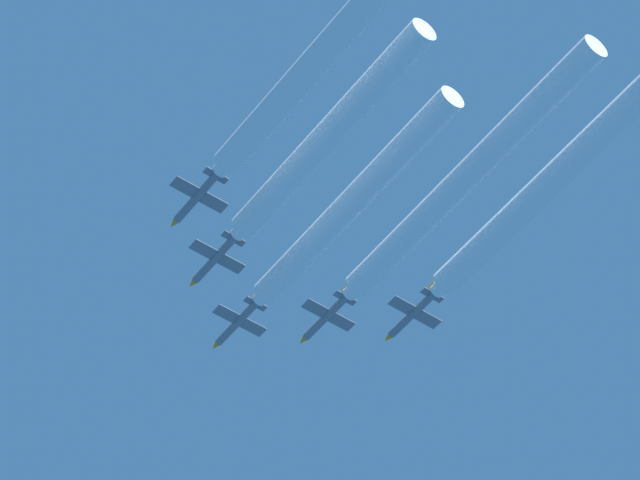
{
  "coord_description": "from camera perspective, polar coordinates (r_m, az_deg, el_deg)",
  "views": [
    {
      "loc": [
        -87.87,
        -135.95,
        2.66
      ],
      "look_at": [
        0.18,
        -14.78,
        178.24
      ],
      "focal_mm": 98.45,
      "sensor_mm": 36.0,
      "label": 1
    }
  ],
  "objects": [
    {
      "name": "jet_outer_right",
      "position": [
        238.97,
        2.98,
        -2.46
      ],
      "size": [
        7.95,
        11.57,
        2.78
      ],
      "color": "slate"
    },
    {
      "name": "jet_lead",
      "position": [
        243.13,
        -2.73,
        -2.73
      ],
      "size": [
        7.95,
        11.57,
        2.78
      ],
      "color": "slate"
    },
    {
      "name": "smoke_trail_right_wingman",
      "position": [
        225.28,
        4.73,
        2.03
      ],
      "size": [
        3.66,
        50.19,
        3.66
      ],
      "color": "white"
    },
    {
      "name": "jet_right_wingman",
      "position": [
        240.59,
        0.17,
        -2.55
      ],
      "size": [
        7.95,
        11.57,
        2.78
      ],
      "color": "slate"
    },
    {
      "name": "smoke_trail_left_wingman",
      "position": [
        220.38,
        0.2,
        3.36
      ],
      "size": [
        3.66,
        39.99,
        3.66
      ],
      "color": "white"
    },
    {
      "name": "jet_left_wingman",
      "position": [
        233.74,
        -3.46,
        -0.64
      ],
      "size": [
        7.95,
        11.57,
        2.78
      ],
      "color": "slate"
    },
    {
      "name": "jet_outer_left",
      "position": [
        225.51,
        -4.06,
        1.37
      ],
      "size": [
        7.95,
        11.57,
        2.78
      ],
      "color": "slate"
    },
    {
      "name": "smoke_trail_outer_left",
      "position": [
        211.65,
        0.04,
        6.03
      ],
      "size": [
        3.66,
        44.2,
        3.66
      ],
      "color": "white"
    },
    {
      "name": "smoke_trail_outer_right",
      "position": [
        225.01,
        7.62,
        2.02
      ],
      "size": [
        3.66,
        48.51,
        3.66
      ],
      "color": "white"
    },
    {
      "name": "smoke_trail_lead",
      "position": [
        228.72,
        1.01,
        1.19
      ],
      "size": [
        3.66,
        42.43,
        3.66
      ],
      "color": "white"
    }
  ]
}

